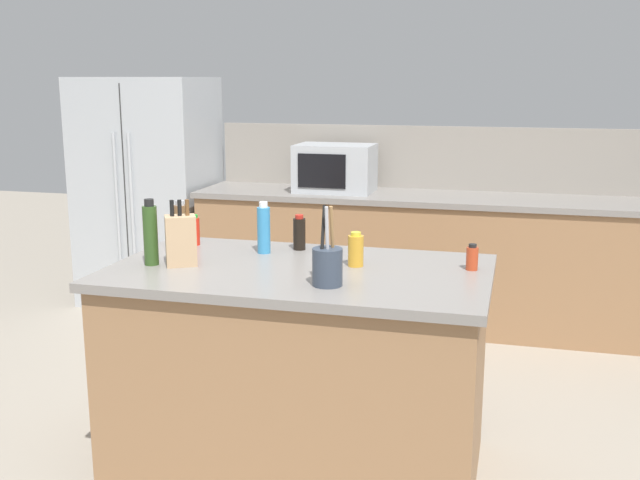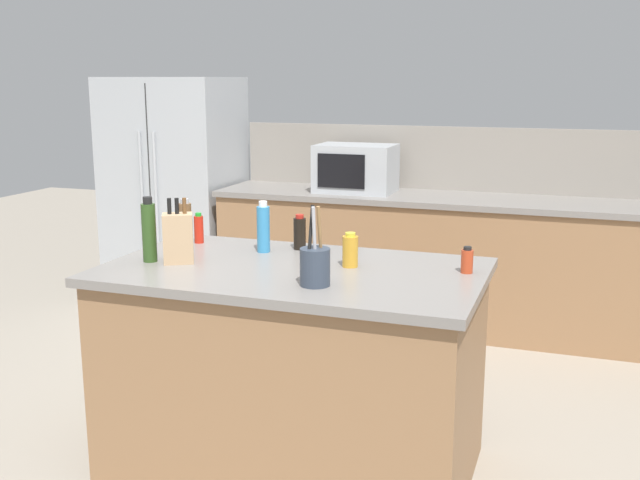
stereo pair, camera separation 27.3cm
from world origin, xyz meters
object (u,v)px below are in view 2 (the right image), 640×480
at_px(spice_jar_paprika, 467,261).
at_px(hot_sauce_bottle, 199,229).
at_px(olive_oil_bottle, 149,231).
at_px(refrigerator, 175,190).
at_px(utensil_crock, 315,265).
at_px(knife_block, 178,238).
at_px(microwave, 356,168).
at_px(soy_sauce_bottle, 300,233).
at_px(honey_jar, 350,251).
at_px(dish_soap_bottle, 263,228).
at_px(pepper_grinder, 185,222).

height_order(spice_jar_paprika, hot_sauce_bottle, hot_sauce_bottle).
bearing_deg(olive_oil_bottle, refrigerator, 117.97).
distance_m(utensil_crock, spice_jar_paprika, 0.67).
bearing_deg(knife_block, refrigerator, 92.04).
distance_m(microwave, soy_sauce_bottle, 1.88).
height_order(honey_jar, spice_jar_paprika, honey_jar).
relative_size(dish_soap_bottle, soy_sauce_bottle, 1.44).
bearing_deg(microwave, spice_jar_paprika, -61.56).
distance_m(microwave, spice_jar_paprika, 2.32).
bearing_deg(pepper_grinder, knife_block, -64.55).
height_order(knife_block, soy_sauce_bottle, knife_block).
relative_size(olive_oil_bottle, hot_sauce_bottle, 1.93).
bearing_deg(soy_sauce_bottle, utensil_crock, -63.65).
bearing_deg(olive_oil_bottle, dish_soap_bottle, 40.24).
bearing_deg(utensil_crock, soy_sauce_bottle, 116.35).
bearing_deg(dish_soap_bottle, hot_sauce_bottle, 168.97).
bearing_deg(honey_jar, olive_oil_bottle, -166.65).
xyz_separation_m(honey_jar, dish_soap_bottle, (-0.47, 0.13, 0.04)).
relative_size(hot_sauce_bottle, soy_sauce_bottle, 0.90).
xyz_separation_m(honey_jar, spice_jar_paprika, (0.49, 0.06, -0.02)).
bearing_deg(hot_sauce_bottle, soy_sauce_bottle, 3.96).
bearing_deg(soy_sauce_bottle, microwave, 98.63).
xyz_separation_m(spice_jar_paprika, hot_sauce_bottle, (-1.34, 0.15, 0.02)).
xyz_separation_m(refrigerator, hot_sauce_bottle, (1.27, -1.94, 0.14)).
xyz_separation_m(refrigerator, soy_sauce_bottle, (1.80, -1.91, 0.14)).
xyz_separation_m(refrigerator, microwave, (1.51, -0.05, 0.23)).
relative_size(knife_block, hot_sauce_bottle, 1.92).
distance_m(spice_jar_paprika, pepper_grinder, 1.43).
relative_size(honey_jar, soy_sauce_bottle, 0.90).
height_order(knife_block, hot_sauce_bottle, knife_block).
xyz_separation_m(utensil_crock, olive_oil_bottle, (-0.83, 0.13, 0.06)).
bearing_deg(pepper_grinder, hot_sauce_bottle, -2.90).
height_order(dish_soap_bottle, soy_sauce_bottle, dish_soap_bottle).
distance_m(microwave, utensil_crock, 2.50).
bearing_deg(spice_jar_paprika, olive_oil_bottle, -168.81).
height_order(refrigerator, hot_sauce_bottle, refrigerator).
relative_size(utensil_crock, dish_soap_bottle, 1.32).
distance_m(refrigerator, olive_oil_bottle, 2.68).
height_order(honey_jar, hot_sauce_bottle, same).
distance_m(honey_jar, olive_oil_bottle, 0.90).
height_order(knife_block, olive_oil_bottle, olive_oil_bottle).
xyz_separation_m(refrigerator, spice_jar_paprika, (2.62, -2.09, 0.12)).
distance_m(spice_jar_paprika, hot_sauce_bottle, 1.35).
bearing_deg(pepper_grinder, dish_soap_bottle, -9.69).
distance_m(microwave, hot_sauce_bottle, 1.91).
bearing_deg(hot_sauce_bottle, dish_soap_bottle, -11.03).
xyz_separation_m(refrigerator, dish_soap_bottle, (1.66, -2.02, 0.18)).
xyz_separation_m(spice_jar_paprika, soy_sauce_bottle, (-0.82, 0.18, 0.03)).
xyz_separation_m(hot_sauce_bottle, soy_sauce_bottle, (0.52, 0.04, 0.01)).
bearing_deg(hot_sauce_bottle, spice_jar_paprika, -6.17).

